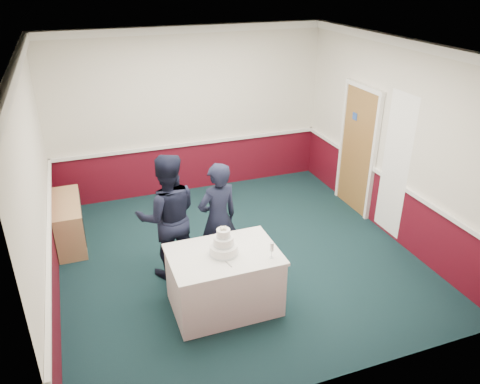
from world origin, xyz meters
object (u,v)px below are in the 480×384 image
object	(u,v)px
sideboard	(69,222)
cake_knife	(227,263)
champagne_flute	(272,248)
person_man	(168,217)
wedding_cake	(224,245)
person_woman	(218,219)
cake_table	(224,280)

from	to	relation	value
sideboard	cake_knife	distance (m)	3.03
champagne_flute	person_man	distance (m)	1.56
wedding_cake	person_man	xyz separation A→B (m)	(-0.47, 0.95, -0.02)
champagne_flute	person_woman	xyz separation A→B (m)	(-0.33, 1.05, -0.11)
wedding_cake	champagne_flute	size ratio (longest dim) A/B	1.78
cake_table	person_man	world-z (taller)	person_man
cake_table	person_woman	distance (m)	0.89
wedding_cake	cake_knife	world-z (taller)	wedding_cake
champagne_flute	person_man	size ratio (longest dim) A/B	0.12
sideboard	champagne_flute	size ratio (longest dim) A/B	5.85
sideboard	person_man	world-z (taller)	person_man
champagne_flute	person_man	world-z (taller)	person_man
sideboard	person_woman	distance (m)	2.48
cake_table	person_man	xyz separation A→B (m)	(-0.47, 0.95, 0.48)
champagne_flute	person_woman	world-z (taller)	person_woman
cake_table	person_woman	size ratio (longest dim) A/B	0.81
champagne_flute	wedding_cake	bearing A→B (deg)	150.75
cake_table	champagne_flute	xyz separation A→B (m)	(0.50, -0.28, 0.53)
sideboard	champagne_flute	xyz separation A→B (m)	(2.25, -2.54, 0.58)
sideboard	cake_knife	xyz separation A→B (m)	(1.72, -2.46, 0.44)
wedding_cake	person_woman	world-z (taller)	person_woman
cake_table	wedding_cake	world-z (taller)	wedding_cake
cake_table	wedding_cake	bearing A→B (deg)	90.00
cake_table	wedding_cake	size ratio (longest dim) A/B	3.63
cake_table	person_woman	bearing A→B (deg)	77.38
cake_table	champagne_flute	size ratio (longest dim) A/B	6.44
cake_knife	person_woman	bearing A→B (deg)	63.77
wedding_cake	cake_knife	distance (m)	0.23
sideboard	wedding_cake	size ratio (longest dim) A/B	3.30
person_man	person_woman	distance (m)	0.67
cake_knife	wedding_cake	bearing A→B (deg)	67.02
champagne_flute	person_man	bearing A→B (deg)	128.12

